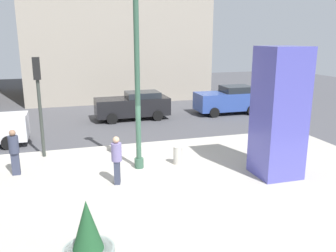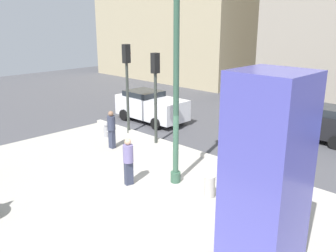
{
  "view_description": "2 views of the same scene",
  "coord_description": "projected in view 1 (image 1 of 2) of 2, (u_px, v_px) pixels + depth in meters",
  "views": [
    {
      "loc": [
        -3.18,
        -12.47,
        5.05
      ],
      "look_at": [
        0.27,
        -0.92,
        1.98
      ],
      "focal_mm": 37.98,
      "sensor_mm": 36.0,
      "label": 1
    },
    {
      "loc": [
        7.83,
        -8.45,
        5.72
      ],
      "look_at": [
        -0.13,
        -0.32,
        2.36
      ],
      "focal_mm": 39.36,
      "sensor_mm": 36.0,
      "label": 2
    }
  ],
  "objects": [
    {
      "name": "lamp_post",
      "position": [
        137.0,
        85.0,
        13.18
      ],
      "size": [
        0.44,
        0.44,
        6.72
      ],
      "color": "#335642",
      "rests_on": "ground_plane"
    },
    {
      "name": "curb_strip",
      "position": [
        138.0,
        145.0,
        16.58
      ],
      "size": [
        18.0,
        0.24,
        0.16
      ],
      "primitive_type": "cube",
      "color": "#B7B2A8",
      "rests_on": "ground_plane"
    },
    {
      "name": "ground_plane",
      "position": [
        134.0,
        142.0,
        17.42
      ],
      "size": [
        60.0,
        60.0,
        0.0
      ],
      "primitive_type": "plane",
      "color": "#47474C"
    },
    {
      "name": "plaza_pavement",
      "position": [
        170.0,
        192.0,
        11.85
      ],
      "size": [
        18.0,
        10.0,
        0.02
      ],
      "primitive_type": "cube",
      "color": "#ADA89E",
      "rests_on": "ground_plane"
    },
    {
      "name": "concrete_bollard",
      "position": [
        178.0,
        155.0,
        14.29
      ],
      "size": [
        0.36,
        0.36,
        0.75
      ],
      "primitive_type": "cylinder",
      "color": "#B2ADA3",
      "rests_on": "ground_plane"
    },
    {
      "name": "potted_plant_near_right",
      "position": [
        88.0,
        247.0,
        7.64
      ],
      "size": [
        1.13,
        1.13,
        1.73
      ],
      "color": "gray",
      "rests_on": "ground_plane"
    },
    {
      "name": "pedestrian_by_curb",
      "position": [
        14.0,
        150.0,
        13.06
      ],
      "size": [
        0.36,
        0.36,
        1.74
      ],
      "color": "#33384C",
      "rests_on": "ground_plane"
    },
    {
      "name": "art_pillar_blue",
      "position": [
        279.0,
        113.0,
        12.72
      ],
      "size": [
        1.52,
        1.52,
        4.71
      ],
      "primitive_type": "cube",
      "color": "#4C4CAD",
      "rests_on": "ground_plane"
    },
    {
      "name": "traffic_light_far_side",
      "position": [
        38.0,
        91.0,
        14.6
      ],
      "size": [
        0.28,
        0.42,
        4.22
      ],
      "color": "#333833",
      "rests_on": "ground_plane"
    },
    {
      "name": "car_far_lane",
      "position": [
        133.0,
        105.0,
        22.0
      ],
      "size": [
        4.53,
        2.04,
        1.69
      ],
      "color": "black",
      "rests_on": "ground_plane"
    },
    {
      "name": "pedestrian_crossing",
      "position": [
        117.0,
        158.0,
        12.25
      ],
      "size": [
        0.44,
        0.44,
        1.72
      ],
      "color": "#33384C",
      "rests_on": "ground_plane"
    },
    {
      "name": "car_curb_east",
      "position": [
        228.0,
        100.0,
        23.64
      ],
      "size": [
        4.25,
        2.14,
        1.82
      ],
      "color": "#2D4793",
      "rests_on": "ground_plane"
    }
  ]
}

